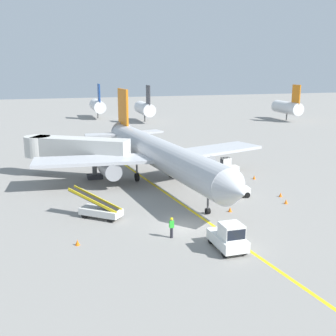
# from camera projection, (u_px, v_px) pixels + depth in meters

# --- Properties ---
(ground_plane) EXTENTS (300.00, 300.00, 0.00)m
(ground_plane) POSITION_uv_depth(u_px,v_px,m) (184.00, 226.00, 36.85)
(ground_plane) COLOR gray
(taxi_line_yellow) EXTENTS (9.43, 79.51, 0.01)m
(taxi_line_yellow) POSITION_uv_depth(u_px,v_px,m) (185.00, 206.00, 41.99)
(taxi_line_yellow) COLOR yellow
(taxi_line_yellow) RESTS_ON ground
(airliner) EXTENTS (28.42, 35.33, 10.10)m
(airliner) POSITION_uv_depth(u_px,v_px,m) (159.00, 153.00, 49.75)
(airliner) COLOR #B2B5BA
(airliner) RESTS_ON ground
(jet_bridge) EXTENTS (12.25, 8.82, 4.85)m
(jet_bridge) POSITION_uv_depth(u_px,v_px,m) (70.00, 148.00, 52.10)
(jet_bridge) COLOR beige
(jet_bridge) RESTS_ON ground
(pushback_tug) EXTENTS (1.94, 3.62, 2.20)m
(pushback_tug) POSITION_uv_depth(u_px,v_px,m) (229.00, 237.00, 31.81)
(pushback_tug) COLOR silver
(pushback_tug) RESTS_ON ground
(baggage_tug_near_wing) EXTENTS (2.53, 1.56, 2.10)m
(baggage_tug_near_wing) POSITION_uv_depth(u_px,v_px,m) (236.00, 188.00, 44.70)
(baggage_tug_near_wing) COLOR silver
(baggage_tug_near_wing) RESTS_ON ground
(baggage_tug_by_cargo_door) EXTENTS (2.43, 1.37, 2.10)m
(baggage_tug_by_cargo_door) POSITION_uv_depth(u_px,v_px,m) (228.00, 167.00, 54.04)
(baggage_tug_by_cargo_door) COLOR silver
(baggage_tug_by_cargo_door) RESTS_ON ground
(belt_loader_forward_hold) EXTENTS (4.65, 4.15, 2.59)m
(belt_loader_forward_hold) POSITION_uv_depth(u_px,v_px,m) (100.00, 210.00, 38.57)
(belt_loader_forward_hold) COLOR silver
(belt_loader_forward_hold) RESTS_ON ground
(ground_crew_marshaller) EXTENTS (0.36, 0.24, 1.70)m
(ground_crew_marshaller) POSITION_uv_depth(u_px,v_px,m) (172.00, 227.00, 34.08)
(ground_crew_marshaller) COLOR #26262D
(ground_crew_marshaller) RESTS_ON ground
(safety_cone_nose_left) EXTENTS (0.36, 0.36, 0.44)m
(safety_cone_nose_left) POSITION_uv_depth(u_px,v_px,m) (281.00, 195.00, 44.85)
(safety_cone_nose_left) COLOR orange
(safety_cone_nose_left) RESTS_ON ground
(safety_cone_nose_right) EXTENTS (0.36, 0.36, 0.44)m
(safety_cone_nose_right) POSITION_uv_depth(u_px,v_px,m) (254.00, 177.00, 51.78)
(safety_cone_nose_right) COLOR orange
(safety_cone_nose_right) RESTS_ON ground
(safety_cone_wingtip_left) EXTENTS (0.36, 0.36, 0.44)m
(safety_cone_wingtip_left) POSITION_uv_depth(u_px,v_px,m) (286.00, 202.00, 42.62)
(safety_cone_wingtip_left) COLOR orange
(safety_cone_wingtip_left) RESTS_ON ground
(safety_cone_wingtip_right) EXTENTS (0.36, 0.36, 0.44)m
(safety_cone_wingtip_right) POSITION_uv_depth(u_px,v_px,m) (230.00, 209.00, 40.32)
(safety_cone_wingtip_right) COLOR orange
(safety_cone_wingtip_right) RESTS_ON ground
(safety_cone_tail_area) EXTENTS (0.36, 0.36, 0.44)m
(safety_cone_tail_area) POSITION_uv_depth(u_px,v_px,m) (77.00, 243.00, 32.81)
(safety_cone_tail_area) COLOR orange
(safety_cone_tail_area) RESTS_ON ground
(distant_aircraft_mid_left) EXTENTS (3.00, 10.10, 8.80)m
(distant_aircraft_mid_left) POSITION_uv_depth(u_px,v_px,m) (98.00, 105.00, 110.23)
(distant_aircraft_mid_left) COLOR silver
(distant_aircraft_mid_left) RESTS_ON ground
(distant_aircraft_mid_right) EXTENTS (3.00, 10.10, 8.80)m
(distant_aircraft_mid_right) POSITION_uv_depth(u_px,v_px,m) (145.00, 108.00, 103.16)
(distant_aircraft_mid_right) COLOR silver
(distant_aircraft_mid_right) RESTS_ON ground
(distant_aircraft_far_right) EXTENTS (3.00, 10.10, 8.80)m
(distant_aircraft_far_right) POSITION_uv_depth(u_px,v_px,m) (287.00, 107.00, 105.70)
(distant_aircraft_far_right) COLOR silver
(distant_aircraft_far_right) RESTS_ON ground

